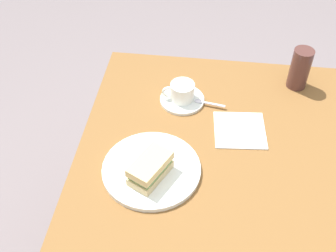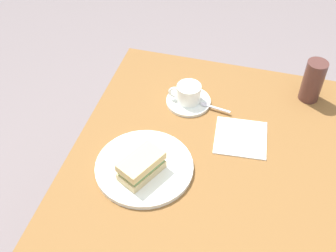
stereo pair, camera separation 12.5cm
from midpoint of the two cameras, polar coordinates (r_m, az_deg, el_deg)
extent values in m
cube|color=brown|center=(1.16, 8.40, -9.20)|extent=(1.11, 0.81, 0.04)
cylinder|color=brown|center=(1.79, -0.76, -1.96)|extent=(0.08, 0.08, 0.71)
cylinder|color=brown|center=(1.78, 20.10, -5.90)|extent=(0.08, 0.08, 0.71)
cylinder|color=white|center=(1.18, -0.12, -5.62)|extent=(0.27, 0.27, 0.01)
cube|color=#DABE83|center=(1.15, -0.38, -6.07)|extent=(0.14, 0.12, 0.02)
cube|color=#65904F|center=(1.13, -0.38, -5.49)|extent=(0.13, 0.11, 0.01)
cube|color=#E0C17D|center=(1.12, -0.38, -4.90)|extent=(0.14, 0.12, 0.02)
cylinder|color=white|center=(1.37, 5.33, 3.15)|extent=(0.14, 0.14, 0.01)
cylinder|color=white|center=(1.35, 5.43, 4.22)|extent=(0.08, 0.08, 0.06)
cylinder|color=#B08546|center=(1.33, 5.50, 5.03)|extent=(0.07, 0.07, 0.01)
torus|color=white|center=(1.35, 3.57, 4.36)|extent=(0.02, 0.04, 0.04)
cube|color=silver|center=(1.35, 9.36, 2.13)|extent=(0.02, 0.08, 0.00)
ellipsoid|color=silver|center=(1.35, 7.49, 2.75)|extent=(0.02, 0.03, 0.01)
cube|color=white|center=(1.29, 12.36, -1.64)|extent=(0.16, 0.16, 0.00)
cylinder|color=#532F29|center=(1.44, 21.04, 5.48)|extent=(0.06, 0.06, 0.14)
camera|label=1|loc=(0.06, -87.13, 2.89)|focal=46.07mm
camera|label=2|loc=(0.06, 92.87, -2.89)|focal=46.07mm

